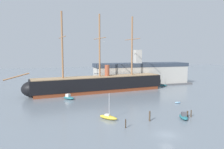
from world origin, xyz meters
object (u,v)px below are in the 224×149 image
Objects in this scene: mooring_piling_nearest at (126,124)px; mooring_piling_right_pair at (187,114)px; motorboat_far_left at (31,91)px; dockside_warehouse_right at (141,74)px; motorboat_distant_centre at (93,85)px; mooring_piling_left_pair at (150,116)px; tall_ship at (100,84)px; dinghy_mid_right at (178,103)px; motorboat_foreground_right at (184,117)px; sailboat_far_right at (163,85)px; sailboat_foreground_left at (108,117)px; mooring_piling_midwater at (191,113)px; seagull_in_flight at (104,42)px; motorboat_alongside_bow at (69,97)px.

mooring_piling_nearest is 17.96m from mooring_piling_right_pair.
dockside_warehouse_right is at bearing 4.30° from motorboat_far_left.
mooring_piling_nearest is at bearing -118.74° from dockside_warehouse_right.
mooring_piling_left_pair is at bearing -88.91° from motorboat_distant_centre.
tall_ship is 32.65m from dinghy_mid_right.
tall_ship is at bearing 104.51° from motorboat_foreground_right.
motorboat_far_left is at bearing 121.00° from mooring_piling_left_pair.
mooring_piling_left_pair is 0.05× the size of dockside_warehouse_right.
sailboat_far_right is at bearing 65.65° from mooring_piling_right_pair.
dinghy_mid_right is 34.73m from sailboat_far_right.
motorboat_far_left is 59.73m from sailboat_far_right.
motorboat_far_left is 55.91m from mooring_piling_left_pair.
sailboat_foreground_left is 3.08× the size of dinghy_mid_right.
sailboat_far_right reaches higher than motorboat_distant_centre.
mooring_piling_left_pair is at bearing -25.71° from sailboat_foreground_left.
dinghy_mid_right is 46.00m from motorboat_distant_centre.
sailboat_far_right is 49.05m from mooring_piling_midwater.
motorboat_distant_centre is 3.20× the size of seagull_in_flight.
mooring_piling_right_pair is 53.33m from dockside_warehouse_right.
motorboat_alongside_bow is 29.73m from motorboat_distant_centre.
motorboat_foreground_right is 2.92m from mooring_piling_midwater.
motorboat_distant_centre is 24.51m from dockside_warehouse_right.
motorboat_foreground_right is 1.26× the size of motorboat_far_left.
motorboat_distant_centre is at bearing 161.69° from sailboat_far_right.
tall_ship is 10.11× the size of sailboat_foreground_left.
dockside_warehouse_right is at bearing 26.71° from tall_ship.
dockside_warehouse_right is (11.27, 52.16, 4.57)m from mooring_piling_midwater.
dockside_warehouse_right reaches higher than motorboat_far_left.
mooring_piling_left_pair is 1.31× the size of mooring_piling_midwater.
mooring_piling_left_pair reaches higher than motorboat_distant_centre.
mooring_piling_right_pair is at bearing -48.04° from motorboat_alongside_bow.
sailboat_far_right reaches higher than mooring_piling_nearest.
motorboat_foreground_right is 3.04× the size of mooring_piling_right_pair.
sailboat_far_right is at bearing 66.67° from mooring_piling_midwater.
mooring_piling_left_pair is at bearing -75.69° from seagull_in_flight.
sailboat_foreground_left reaches higher than mooring_piling_midwater.
sailboat_foreground_left is at bearing 167.10° from mooring_piling_midwater.
tall_ship is 41.40m from mooring_piling_right_pair.
dockside_warehouse_right reaches higher than sailboat_foreground_left.
motorboat_far_left is at bearing 142.50° from dinghy_mid_right.
mooring_piling_midwater is (-5.44, -13.25, 0.65)m from dinghy_mid_right.
motorboat_distant_centre is 56.99m from mooring_piling_midwater.
sailboat_foreground_left is 0.13× the size of dockside_warehouse_right.
motorboat_distant_centre is at bearing 171.77° from dockside_warehouse_right.
sailboat_far_right is at bearing -3.12° from motorboat_far_left.
mooring_piling_nearest is at bearing -95.97° from motorboat_distant_centre.
sailboat_far_right is at bearing 51.21° from mooring_piling_nearest.
motorboat_far_left is 54.94m from mooring_piling_nearest.
motorboat_distant_centre is 56.41m from mooring_piling_right_pair.
dockside_warehouse_right is (14.07, 52.95, 4.87)m from motorboat_foreground_right.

